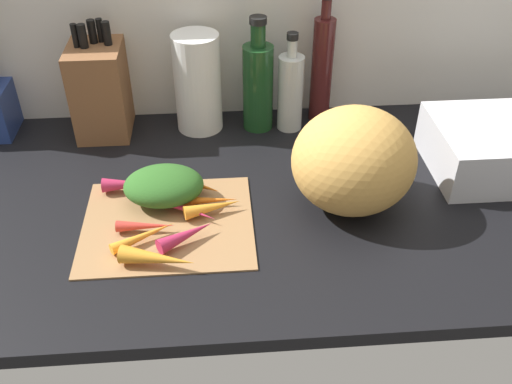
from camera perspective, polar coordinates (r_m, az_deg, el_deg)
ground_plane at (r=125.37cm, az=-2.51°, el=-0.74°), size 170.00×80.00×3.00cm
cutting_board at (r=117.43cm, az=-8.78°, el=-3.06°), size 34.36×29.45×0.80cm
carrot_0 at (r=115.00cm, az=-10.97°, el=-3.34°), size 11.57×2.94×2.32cm
carrot_1 at (r=119.84cm, az=-4.84°, el=-0.83°), size 12.44×2.39×2.23cm
carrot_2 at (r=112.82cm, az=-11.15°, el=-4.32°), size 12.66×8.84×2.24cm
carrot_3 at (r=106.65cm, az=-9.81°, el=-6.55°), size 14.51×6.98×3.58cm
carrot_4 at (r=118.56cm, az=-7.66°, el=-1.46°), size 16.10×11.40×2.50cm
carrot_5 at (r=121.53cm, az=-8.07°, el=-0.54°), size 13.04×5.39×2.06cm
carrot_6 at (r=124.35cm, az=-5.96°, el=0.72°), size 10.83×7.60×2.37cm
carrot_7 at (r=126.21cm, az=-12.67°, el=0.75°), size 10.82×3.29×3.15cm
carrot_8 at (r=111.09cm, az=-7.00°, el=-4.28°), size 11.59×8.94×3.10cm
carrot_9 at (r=117.39cm, az=-4.37°, el=-1.52°), size 12.19×5.98×2.92cm
carrot_greens_pile at (r=121.01cm, az=-9.19°, el=0.64°), size 16.75×12.88×7.09cm
winter_squash at (r=116.56cm, az=9.71°, el=3.08°), size 25.21×23.26×22.25cm
knife_block at (r=146.86cm, az=-15.23°, el=9.95°), size 12.64×16.76×27.93cm
paper_towel_roll at (r=143.31cm, az=-5.84°, el=10.76°), size 11.48×11.48×24.59cm
bottle_0 at (r=143.01cm, az=0.20°, el=10.71°), size 7.58×7.58×28.74cm
bottle_1 at (r=143.61cm, az=3.45°, el=10.01°), size 6.29×6.29×25.12cm
bottle_2 at (r=146.90cm, az=6.59°, el=12.19°), size 5.35×5.35×33.07cm
dish_rack at (r=140.39cm, az=22.94°, el=4.11°), size 29.37×25.11×11.21cm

